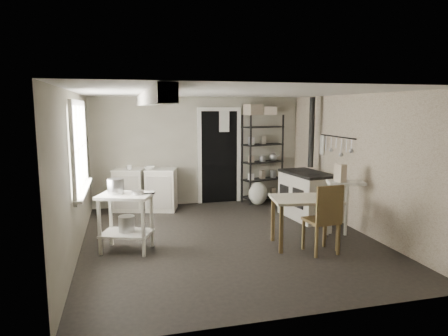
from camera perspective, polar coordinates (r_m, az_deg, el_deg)
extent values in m
plane|color=black|center=(6.48, 0.67, -10.06)|extent=(5.00, 5.00, 0.00)
plane|color=silver|center=(6.14, 0.70, 10.73)|extent=(5.00, 5.00, 0.00)
cube|color=#A5A08D|center=(8.62, -3.62, 2.45)|extent=(4.50, 0.02, 2.30)
cube|color=#A5A08D|center=(3.89, 10.30, -5.27)|extent=(4.50, 0.02, 2.30)
cube|color=#A5A08D|center=(6.03, -20.43, -0.74)|extent=(0.02, 5.00, 2.30)
cube|color=#A5A08D|center=(7.12, 18.46, 0.72)|extent=(0.02, 5.00, 2.30)
cylinder|color=#B6B5B8|center=(5.95, -15.20, -2.68)|extent=(0.29, 0.29, 0.25)
cylinder|color=#B6B5B8|center=(5.84, -12.24, -3.68)|extent=(0.19, 0.19, 0.10)
cylinder|color=#B6B5B8|center=(6.05, -13.73, -7.85)|extent=(0.24, 0.24, 0.26)
imported|color=white|center=(8.11, -10.62, 0.55)|extent=(0.38, 0.38, 0.07)
imported|color=white|center=(8.12, -13.41, 0.54)|extent=(0.14, 0.14, 0.09)
imported|color=white|center=(8.66, 3.89, 3.94)|extent=(0.10, 0.10, 0.20)
cube|color=beige|center=(8.65, 4.21, 8.17)|extent=(0.40, 0.37, 0.23)
cube|color=beige|center=(8.78, 6.63, 8.01)|extent=(0.34, 0.33, 0.18)
cube|color=beige|center=(6.65, 16.26, -0.93)|extent=(0.13, 0.20, 0.28)
imported|color=white|center=(6.05, 14.37, -3.76)|extent=(0.13, 0.13, 0.09)
ellipsoid|color=silver|center=(8.62, 4.87, -3.70)|extent=(0.44, 0.38, 0.49)
cylinder|color=white|center=(6.96, 14.74, -8.37)|extent=(0.12, 0.12, 0.13)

